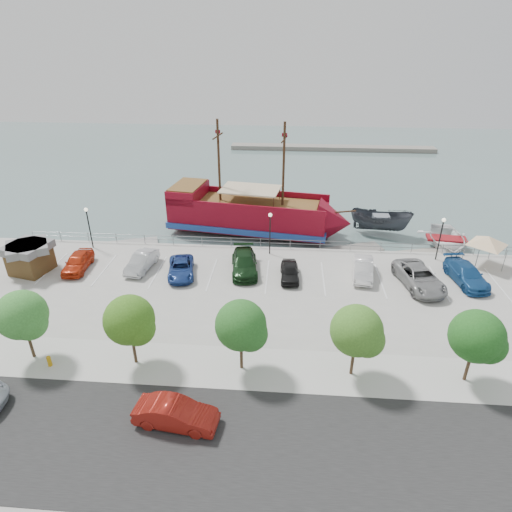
{
  "coord_description": "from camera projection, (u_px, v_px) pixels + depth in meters",
  "views": [
    {
      "loc": [
        1.59,
        -31.17,
        19.14
      ],
      "look_at": [
        -1.0,
        2.0,
        2.0
      ],
      "focal_mm": 30.0,
      "sensor_mm": 36.0,
      "label": 1
    }
  ],
  "objects": [
    {
      "name": "ground",
      "position": [
        266.0,
        298.0,
        36.96
      ],
      "size": [
        160.0,
        160.0,
        0.0
      ],
      "primitive_type": "plane",
      "color": "slate"
    },
    {
      "name": "street",
      "position": [
        248.0,
        448.0,
        22.31
      ],
      "size": [
        100.0,
        8.0,
        0.04
      ],
      "primitive_type": "cube",
      "color": "black",
      "rests_on": "land_slab"
    },
    {
      "name": "sidewalk",
      "position": [
        257.0,
        368.0,
        27.63
      ],
      "size": [
        100.0,
        4.0,
        0.05
      ],
      "primitive_type": "cube",
      "color": "#BBBAB5",
      "rests_on": "land_slab"
    },
    {
      "name": "seawall_railing",
      "position": [
        270.0,
        243.0,
        43.17
      ],
      "size": [
        50.0,
        0.06,
        1.0
      ],
      "color": "slate",
      "rests_on": "land_slab"
    },
    {
      "name": "far_shore",
      "position": [
        332.0,
        148.0,
        84.83
      ],
      "size": [
        40.0,
        3.0,
        0.8
      ],
      "primitive_type": "cube",
      "color": "gray",
      "rests_on": "ground"
    },
    {
      "name": "pirate_ship",
      "position": [
        262.0,
        215.0,
        48.12
      ],
      "size": [
        20.97,
        8.55,
        13.06
      ],
      "rotation": [
        0.0,
        0.0,
        -0.15
      ],
      "color": "maroon",
      "rests_on": "ground"
    },
    {
      "name": "patrol_boat",
      "position": [
        380.0,
        223.0,
        48.36
      ],
      "size": [
        7.23,
        4.09,
        2.64
      ],
      "primitive_type": "imported",
      "rotation": [
        0.0,
        0.0,
        1.33
      ],
      "color": "#3A3E45",
      "rests_on": "ground"
    },
    {
      "name": "speedboat",
      "position": [
        446.0,
        242.0,
        45.3
      ],
      "size": [
        6.05,
        7.91,
        1.53
      ],
      "primitive_type": "imported",
      "rotation": [
        0.0,
        0.0,
        -0.11
      ],
      "color": "white",
      "rests_on": "ground"
    },
    {
      "name": "dock_west",
      "position": [
        129.0,
        244.0,
        46.1
      ],
      "size": [
        6.41,
        3.71,
        0.35
      ],
      "primitive_type": "cube",
      "rotation": [
        0.0,
        0.0,
        0.34
      ],
      "color": "gray",
      "rests_on": "ground"
    },
    {
      "name": "dock_mid",
      "position": [
        347.0,
        251.0,
        44.46
      ],
      "size": [
        7.7,
        4.59,
        0.42
      ],
      "primitive_type": "cube",
      "rotation": [
        0.0,
        0.0,
        0.36
      ],
      "color": "slate",
      "rests_on": "ground"
    },
    {
      "name": "dock_east",
      "position": [
        422.0,
        254.0,
        43.95
      ],
      "size": [
        6.5,
        3.42,
        0.36
      ],
      "primitive_type": "cube",
      "rotation": [
        0.0,
        0.0,
        0.28
      ],
      "color": "gray",
      "rests_on": "ground"
    },
    {
      "name": "shed",
      "position": [
        30.0,
        257.0,
        38.43
      ],
      "size": [
        4.01,
        4.01,
        2.75
      ],
      "rotation": [
        0.0,
        0.0,
        -0.23
      ],
      "color": "#4E371B",
      "rests_on": "land_slab"
    },
    {
      "name": "canopy_tent",
      "position": [
        489.0,
        236.0,
        38.84
      ],
      "size": [
        4.35,
        4.35,
        3.39
      ],
      "rotation": [
        0.0,
        0.0,
        0.07
      ],
      "color": "slate",
      "rests_on": "land_slab"
    },
    {
      "name": "street_sedan",
      "position": [
        176.0,
        414.0,
        23.35
      ],
      "size": [
        4.8,
        2.17,
        1.53
      ],
      "primitive_type": "imported",
      "rotation": [
        0.0,
        0.0,
        1.45
      ],
      "color": "maroon",
      "rests_on": "street"
    },
    {
      "name": "fire_hydrant",
      "position": [
        49.0,
        361.0,
        27.65
      ],
      "size": [
        0.29,
        0.29,
        0.83
      ],
      "rotation": [
        0.0,
        0.0,
        0.16
      ],
      "color": "#BF870D",
      "rests_on": "sidewalk"
    },
    {
      "name": "lamp_post_left",
      "position": [
        88.0,
        221.0,
        42.16
      ],
      "size": [
        0.36,
        0.36,
        4.28
      ],
      "color": "black",
      "rests_on": "land_slab"
    },
    {
      "name": "lamp_post_mid",
      "position": [
        270.0,
        226.0,
        40.92
      ],
      "size": [
        0.36,
        0.36,
        4.28
      ],
      "color": "black",
      "rests_on": "land_slab"
    },
    {
      "name": "lamp_post_right",
      "position": [
        441.0,
        232.0,
        39.81
      ],
      "size": [
        0.36,
        0.36,
        4.28
      ],
      "color": "black",
      "rests_on": "land_slab"
    },
    {
      "name": "tree_b",
      "position": [
        24.0,
        317.0,
        27.09
      ],
      "size": [
        3.3,
        3.2,
        5.0
      ],
      "color": "#473321",
      "rests_on": "sidewalk"
    },
    {
      "name": "tree_c",
      "position": [
        131.0,
        322.0,
        26.61
      ],
      "size": [
        3.3,
        3.2,
        5.0
      ],
      "color": "#473321",
      "rests_on": "sidewalk"
    },
    {
      "name": "tree_d",
      "position": [
        243.0,
        327.0,
        26.12
      ],
      "size": [
        3.3,
        3.2,
        5.0
      ],
      "color": "#473321",
      "rests_on": "sidewalk"
    },
    {
      "name": "tree_e",
      "position": [
        359.0,
        333.0,
        25.64
      ],
      "size": [
        3.3,
        3.2,
        5.0
      ],
      "color": "#473321",
      "rests_on": "sidewalk"
    },
    {
      "name": "tree_f",
      "position": [
        479.0,
        338.0,
        25.15
      ],
      "size": [
        3.3,
        3.2,
        5.0
      ],
      "color": "#473321",
      "rests_on": "sidewalk"
    },
    {
      "name": "parked_car_a",
      "position": [
        78.0,
        262.0,
        39.09
      ],
      "size": [
        2.18,
        4.69,
        1.56
      ],
      "primitive_type": "imported",
      "rotation": [
        0.0,
        0.0,
        0.08
      ],
      "color": "#BA2D10",
      "rests_on": "land_slab"
    },
    {
      "name": "parked_car_b",
      "position": [
        142.0,
        262.0,
        39.18
      ],
      "size": [
        2.19,
        4.68,
        1.49
      ],
      "primitive_type": "imported",
      "rotation": [
        0.0,
        0.0,
        -0.14
      ],
      "color": "#B7B9BC",
      "rests_on": "land_slab"
    },
    {
      "name": "parked_car_c",
      "position": [
        181.0,
        268.0,
        38.21
      ],
      "size": [
        3.13,
        5.14,
        1.33
      ],
      "primitive_type": "imported",
      "rotation": [
        0.0,
        0.0,
        0.2
      ],
      "color": "navy",
      "rests_on": "land_slab"
    },
    {
      "name": "parked_car_d",
      "position": [
        244.0,
        263.0,
        38.75
      ],
      "size": [
        2.97,
        5.83,
        1.62
      ],
      "primitive_type": "imported",
      "rotation": [
        0.0,
        0.0,
        0.13
      ],
      "color": "black",
      "rests_on": "land_slab"
    },
    {
      "name": "parked_car_e",
      "position": [
        290.0,
        272.0,
        37.65
      ],
      "size": [
        1.76,
        4.04,
        1.36
      ],
      "primitive_type": "imported",
      "rotation": [
        0.0,
        0.0,
        0.04
      ],
      "color": "black",
      "rests_on": "land_slab"
    },
    {
      "name": "parked_car_f",
      "position": [
        363.0,
        269.0,
        37.91
      ],
      "size": [
        2.19,
        4.81,
        1.53
      ],
      "primitive_type": "imported",
      "rotation": [
        0.0,
        0.0,
        -0.12
      ],
      "color": "silver",
      "rests_on": "land_slab"
    },
    {
      "name": "parked_car_g",
      "position": [
        419.0,
        277.0,
        36.43
      ],
      "size": [
        3.94,
        6.47,
        1.68
      ],
      "primitive_type": "imported",
      "rotation": [
        0.0,
        0.0,
        0.2
      ],
      "color": "gray",
      "rests_on": "land_slab"
    },
    {
      "name": "parked_car_h",
      "position": [
        466.0,
        274.0,
        37.01
      ],
      "size": [
        3.01,
        5.7,
        1.57
      ],
      "primitive_type": "imported",
      "rotation": [
        0.0,
        0.0,
        0.15
      ],
      "color": "#1B4D88",
      "rests_on": "land_slab"
    }
  ]
}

